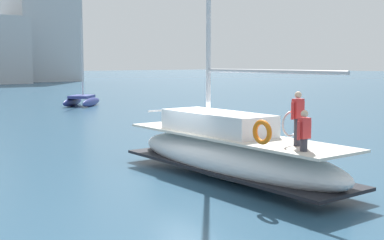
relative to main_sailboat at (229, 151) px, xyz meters
name	(u,v)px	position (x,y,z in m)	size (l,w,h in m)	color
ground_plane	(196,173)	(-0.34, 1.31, -0.90)	(400.00, 400.00, 0.00)	#284C66
main_sailboat	(229,151)	(0.00, 0.00, 0.00)	(2.93, 9.72, 12.35)	silver
moored_sloop_near	(82,100)	(10.01, 29.01, -0.33)	(4.87, 4.76, 7.72)	navy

